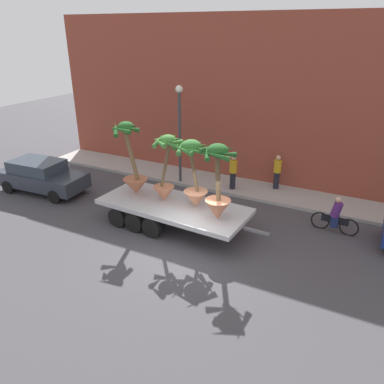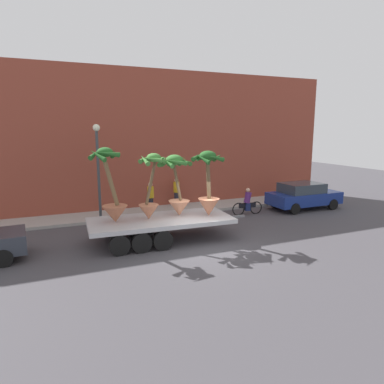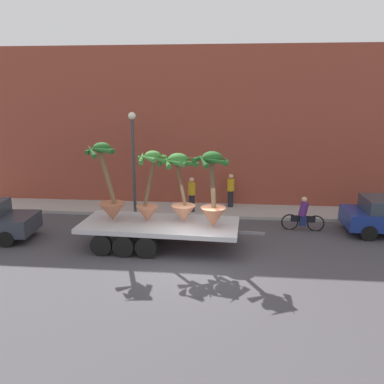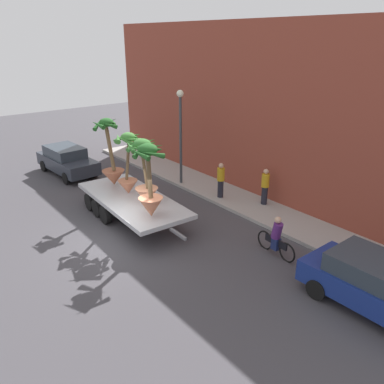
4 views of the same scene
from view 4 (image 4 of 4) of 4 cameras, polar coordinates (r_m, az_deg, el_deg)
ground_plane at (r=15.65m, az=-9.61°, el=-6.79°), size 60.00×60.00×0.00m
sidewalk at (r=18.95m, az=6.60°, el=-1.12°), size 24.00×2.20×0.15m
building_facade at (r=19.03m, az=10.84°, el=11.32°), size 24.00×1.20×8.14m
flatbed_trailer at (r=17.20m, az=-9.07°, el=-1.18°), size 7.11×2.83×0.98m
potted_palm_rear at (r=18.27m, az=-11.70°, el=4.44°), size 1.49×1.29×3.06m
potted_palm_middle at (r=15.89m, az=-6.93°, el=2.79°), size 1.63×1.61×2.69m
potted_palm_front at (r=16.86m, az=-9.34°, el=3.58°), size 1.23×1.30×2.78m
potted_palm_extra at (r=14.64m, az=-6.18°, el=0.88°), size 1.38×1.44×2.85m
cyclist at (r=14.43m, az=12.22°, el=-6.60°), size 1.84×0.37×1.54m
parked_car at (r=12.59m, az=25.53°, el=-12.13°), size 4.35×2.02×1.58m
trailing_car at (r=23.48m, az=-17.80°, el=4.47°), size 4.55×2.12×1.58m
pedestrian_near_gate at (r=18.16m, az=10.63°, el=0.89°), size 0.36×0.36×1.71m
pedestrian_far_left at (r=18.69m, az=4.22°, el=1.83°), size 0.36×0.36×1.71m
street_lamp at (r=19.97m, az=-1.69°, el=9.71°), size 0.36×0.36×4.83m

